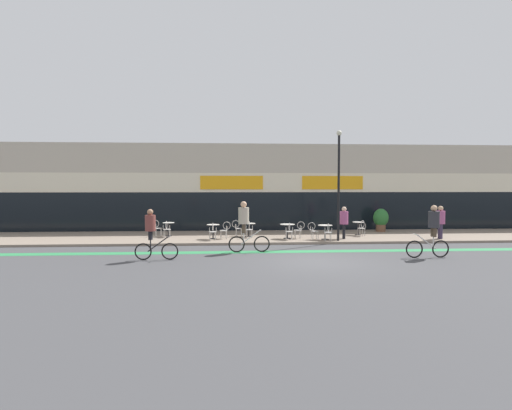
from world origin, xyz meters
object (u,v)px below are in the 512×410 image
(bistro_table_5, at_px, (358,226))
(cafe_chair_2_near, at_px, (249,228))
(planter_pot, at_px, (381,219))
(cafe_chair_5_near, at_px, (362,227))
(cafe_chair_2_side, at_px, (237,227))
(cafe_chair_4_side, at_px, (313,230))
(cafe_chair_0_near, at_px, (167,228))
(cyclist_1, at_px, (432,228))
(cyclist_2, at_px, (245,223))
(cafe_chair_3_side, at_px, (299,229))
(bistro_table_2, at_px, (249,227))
(bistro_table_3, at_px, (287,228))
(lamp_post, at_px, (339,178))
(cafe_chair_1_side, at_px, (225,229))
(pedestrian_far_end, at_px, (344,220))
(cafe_chair_1_near, at_px, (213,230))
(bistro_table_1, at_px, (213,229))
(bistro_table_0, at_px, (169,226))
(pedestrian_near_end, at_px, (441,219))
(cafe_chair_4_near, at_px, (328,231))
(bistro_table_4, at_px, (325,229))
(cafe_chair_0_side, at_px, (157,227))
(cafe_chair_3_near, at_px, (289,230))
(cyclist_0, at_px, (152,231))

(bistro_table_5, xyz_separation_m, cafe_chair_2_near, (-6.24, -0.88, -0.01))
(planter_pot, bearing_deg, cafe_chair_5_near, -130.73)
(cafe_chair_2_side, height_order, cafe_chair_4_side, same)
(cafe_chair_0_near, bearing_deg, bistro_table_5, -86.66)
(cafe_chair_4_side, xyz_separation_m, cyclist_1, (3.81, -4.85, 0.57))
(cafe_chair_2_near, distance_m, cyclist_2, 4.03)
(cafe_chair_0_near, height_order, cafe_chair_3_side, same)
(bistro_table_2, bearing_deg, bistro_table_3, -27.78)
(cafe_chair_0_near, bearing_deg, lamp_post, -100.80)
(cafe_chair_1_side, xyz_separation_m, cyclist_2, (0.92, -3.65, 0.66))
(cafe_chair_1_side, relative_size, pedestrian_far_end, 0.53)
(cafe_chair_0_near, xyz_separation_m, pedestrian_far_end, (9.40, -1.09, 0.49))
(bistro_table_3, xyz_separation_m, cafe_chair_1_near, (-3.91, -0.51, -0.04))
(bistro_table_1, height_order, cafe_chair_3_side, cafe_chair_3_side)
(bistro_table_3, relative_size, cafe_chair_1_side, 0.86)
(bistro_table_1, distance_m, cafe_chair_3_side, 4.55)
(bistro_table_0, relative_size, pedestrian_near_end, 0.44)
(cafe_chair_4_near, bearing_deg, cafe_chair_5_near, -47.79)
(cafe_chair_2_near, height_order, cafe_chair_4_near, same)
(bistro_table_4, bearing_deg, cafe_chair_0_side, 167.69)
(planter_pot, bearing_deg, cafe_chair_3_side, -152.19)
(lamp_post, xyz_separation_m, cyclist_2, (-4.83, -2.54, -2.01))
(cafe_chair_4_near, bearing_deg, cafe_chair_2_near, 72.71)
(lamp_post, bearing_deg, bistro_table_3, 158.02)
(cafe_chair_2_near, bearing_deg, cafe_chair_2_side, 46.13)
(bistro_table_3, relative_size, cafe_chair_4_side, 0.86)
(bistro_table_5, bearing_deg, cafe_chair_1_near, -167.42)
(cafe_chair_2_near, xyz_separation_m, cyclist_2, (-0.37, -3.96, 0.66))
(bistro_table_0, bearing_deg, cyclist_1, -30.62)
(cafe_chair_3_near, bearing_deg, bistro_table_4, -84.37)
(cafe_chair_3_side, xyz_separation_m, cyclist_0, (-6.69, -5.14, 0.50))
(planter_pot, distance_m, cyclist_0, 14.67)
(bistro_table_2, height_order, cafe_chair_1_side, cafe_chair_1_side)
(cafe_chair_1_near, height_order, cafe_chair_5_near, same)
(cafe_chair_1_near, distance_m, cafe_chair_3_side, 4.56)
(cafe_chair_3_side, relative_size, cafe_chair_5_near, 1.00)
(lamp_post, bearing_deg, bistro_table_2, 155.35)
(bistro_table_5, height_order, pedestrian_far_end, pedestrian_far_end)
(pedestrian_far_end, bearing_deg, cafe_chair_3_side, -170.78)
(cafe_chair_0_near, xyz_separation_m, lamp_post, (8.89, -1.82, 2.67))
(cafe_chair_2_side, xyz_separation_m, pedestrian_far_end, (5.59, -1.31, 0.49))
(bistro_table_5, distance_m, cafe_chair_2_side, 6.87)
(cyclist_0, bearing_deg, cyclist_2, 23.14)
(cafe_chair_3_near, bearing_deg, cafe_chair_4_near, -102.87)
(bistro_table_1, relative_size, cafe_chair_4_near, 0.85)
(cafe_chair_2_side, relative_size, lamp_post, 0.16)
(cafe_chair_1_side, relative_size, lamp_post, 0.16)
(bistro_table_0, distance_m, cafe_chair_3_side, 7.21)
(cafe_chair_5_near, height_order, pedestrian_far_end, pedestrian_far_end)
(cafe_chair_2_near, bearing_deg, cafe_chair_1_side, 104.11)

